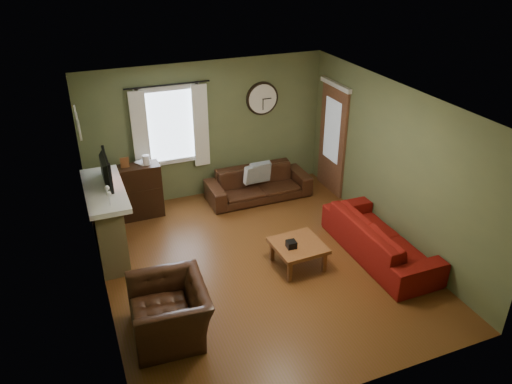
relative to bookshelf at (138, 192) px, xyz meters
name	(u,v)px	position (x,y,z in m)	size (l,w,h in m)	color
floor	(260,264)	(1.46, -2.18, -0.50)	(4.60, 5.20, 0.00)	brown
ceiling	(260,103)	(1.46, -2.18, 2.10)	(4.60, 5.20, 0.00)	white
wall_left	(95,220)	(-0.84, -2.18, 0.80)	(0.00, 5.20, 2.60)	#5A653D
wall_right	(393,165)	(3.76, -2.18, 0.80)	(0.00, 5.20, 2.60)	#5A653D
wall_back	(207,131)	(1.46, 0.42, 0.80)	(4.60, 0.00, 2.60)	#5A653D
wall_front	(357,299)	(1.46, -4.78, 0.80)	(4.60, 0.00, 2.60)	#5A653D
fireplace	(108,224)	(-0.64, -1.03, 0.05)	(0.40, 1.40, 1.10)	tan
firebox	(122,235)	(-0.45, -1.03, -0.20)	(0.04, 0.60, 0.55)	black
mantel	(104,190)	(-0.61, -1.03, 0.64)	(0.58, 1.60, 0.08)	white
tv	(102,173)	(-0.59, -0.88, 0.86)	(0.60, 0.08, 0.35)	black
tv_screen	(107,169)	(-0.51, -0.88, 0.91)	(0.02, 0.62, 0.36)	#994C3F
medallion_left	(80,130)	(-0.82, -1.38, 1.75)	(0.28, 0.28, 0.03)	white
medallion_mid	(77,122)	(-0.82, -1.03, 1.75)	(0.28, 0.28, 0.03)	white
medallion_right	(76,115)	(-0.82, -0.68, 1.75)	(0.28, 0.28, 0.03)	white
window_pane	(170,126)	(0.76, 0.40, 1.00)	(1.00, 0.02, 1.30)	silver
curtain_rod	(167,85)	(0.76, 0.30, 1.77)	(0.03, 0.03, 1.50)	black
curtain_left	(140,134)	(0.21, 0.30, 0.95)	(0.28, 0.04, 1.55)	white
curtain_right	(201,126)	(1.31, 0.30, 0.95)	(0.28, 0.04, 1.55)	white
wall_clock	(263,99)	(2.56, 0.37, 1.30)	(0.64, 0.06, 0.64)	white
door	(332,140)	(3.73, -0.33, 0.55)	(0.05, 0.90, 2.10)	brown
bookshelf	(138,192)	(0.00, 0.00, 0.00)	(0.84, 0.36, 1.00)	black
book	(138,167)	(0.07, 0.03, 0.46)	(0.17, 0.23, 0.02)	brown
sofa_brown	(258,184)	(2.27, -0.13, -0.21)	(1.98, 0.77, 0.58)	black
pillow_left	(253,174)	(2.14, -0.19, 0.05)	(0.36, 0.11, 0.36)	gray
pillow_right	(260,172)	(2.29, -0.17, 0.05)	(0.40, 0.12, 0.40)	gray
sofa_red	(380,238)	(3.30, -2.67, -0.18)	(2.21, 0.86, 0.64)	maroon
armchair	(170,311)	(-0.17, -3.14, -0.15)	(1.08, 0.95, 0.70)	black
coffee_table	(298,255)	(1.98, -2.44, -0.30)	(0.74, 0.74, 0.39)	brown
tissue_box	(291,247)	(1.84, -2.48, -0.10)	(0.14, 0.14, 0.11)	black
wine_glass_a	(109,198)	(-0.59, -1.61, 0.79)	(0.08, 0.08, 0.21)	white
wine_glass_b	(108,193)	(-0.59, -1.42, 0.79)	(0.07, 0.07, 0.21)	white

